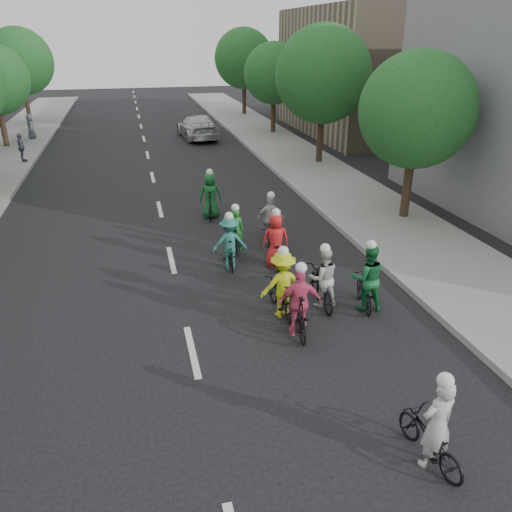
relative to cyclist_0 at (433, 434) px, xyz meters
name	(u,v)px	position (x,y,z in m)	size (l,w,h in m)	color
ground	(192,351)	(-3.35, 4.00, -0.58)	(120.00, 120.00, 0.00)	black
sidewalk_right	(347,193)	(4.65, 14.00, -0.50)	(4.00, 80.00, 0.15)	gray
curb_right	(304,196)	(2.70, 14.00, -0.49)	(0.18, 80.00, 0.18)	#999993
bldg_se	(377,72)	(12.65, 28.00, 3.42)	(10.00, 14.00, 8.00)	gray
tree_l_5	(20,61)	(-11.55, 37.00, 3.94)	(4.80, 4.80, 6.93)	black
tree_r_0	(417,111)	(5.45, 10.60, 3.39)	(4.00, 4.00, 5.97)	black
tree_r_1	(323,75)	(5.45, 19.60, 3.94)	(4.80, 4.80, 6.93)	black
tree_r_2	(274,73)	(5.45, 28.60, 3.39)	(4.00, 4.00, 5.97)	black
tree_r_3	(244,59)	(5.45, 37.60, 3.94)	(4.80, 4.80, 6.93)	black
cyclist_0	(433,434)	(0.00, 0.00, 0.00)	(0.75, 1.58, 1.79)	black
cyclist_1	(367,282)	(1.15, 4.85, 0.15)	(0.96, 1.53, 1.88)	black
cyclist_2	(282,290)	(-0.98, 5.06, 0.11)	(1.15, 1.70, 1.85)	black
cyclist_3	(299,307)	(-0.85, 4.17, 0.09)	(1.03, 1.81, 1.83)	black
cyclist_4	(275,246)	(-0.35, 7.90, 0.05)	(0.85, 1.89, 1.80)	black
cyclist_5	(235,234)	(-1.26, 9.28, -0.02)	(0.65, 1.62, 1.58)	black
cyclist_6	(322,283)	(0.16, 5.30, 0.03)	(0.80, 1.85, 1.71)	black
cyclist_7	(229,246)	(-1.69, 8.08, 0.10)	(1.06, 1.58, 1.74)	black
cyclist_8	(270,224)	(0.02, 9.75, 0.03)	(0.99, 2.00, 1.74)	black
cyclist_9	(210,199)	(-1.51, 12.63, 0.12)	(0.93, 1.85, 1.87)	black
follow_car_lead	(197,127)	(0.15, 28.28, 0.16)	(2.06, 5.08, 1.47)	silver
follow_car_trail	(201,123)	(0.69, 30.29, 0.07)	(1.52, 3.79, 1.29)	silver
spectator_1	(21,148)	(-9.84, 23.32, 0.31)	(0.87, 0.36, 1.48)	#555663
spectator_2	(31,126)	(-10.37, 30.02, 0.35)	(0.76, 0.49, 1.55)	#535460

